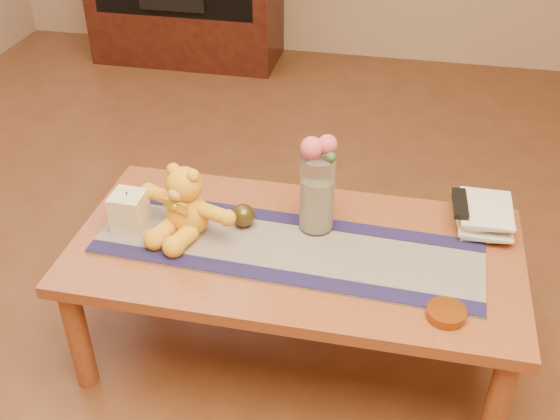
% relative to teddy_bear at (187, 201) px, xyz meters
% --- Properties ---
extents(floor, '(5.50, 5.50, 0.00)m').
position_rel_teddy_bear_xyz_m(floor, '(0.35, -0.01, -0.57)').
color(floor, '#502A17').
rests_on(floor, ground).
extents(coffee_table_top, '(1.40, 0.70, 0.04)m').
position_rel_teddy_bear_xyz_m(coffee_table_top, '(0.35, -0.01, -0.14)').
color(coffee_table_top, brown).
rests_on(coffee_table_top, floor).
extents(table_leg_fl, '(0.07, 0.07, 0.41)m').
position_rel_teddy_bear_xyz_m(table_leg_fl, '(-0.29, -0.30, -0.36)').
color(table_leg_fl, brown).
rests_on(table_leg_fl, floor).
extents(table_leg_fr, '(0.07, 0.07, 0.41)m').
position_rel_teddy_bear_xyz_m(table_leg_fr, '(0.99, -0.30, -0.36)').
color(table_leg_fr, brown).
rests_on(table_leg_fr, floor).
extents(table_leg_bl, '(0.07, 0.07, 0.41)m').
position_rel_teddy_bear_xyz_m(table_leg_bl, '(-0.29, 0.28, -0.36)').
color(table_leg_bl, brown).
rests_on(table_leg_bl, floor).
extents(table_leg_br, '(0.07, 0.07, 0.41)m').
position_rel_teddy_bear_xyz_m(table_leg_br, '(0.99, 0.28, -0.36)').
color(table_leg_br, brown).
rests_on(table_leg_br, floor).
extents(persian_runner, '(1.21, 0.39, 0.01)m').
position_rel_teddy_bear_xyz_m(persian_runner, '(0.33, -0.02, -0.12)').
color(persian_runner, '#1C1A49').
rests_on(persian_runner, coffee_table_top).
extents(runner_border_near, '(1.20, 0.11, 0.00)m').
position_rel_teddy_bear_xyz_m(runner_border_near, '(0.32, -0.17, -0.11)').
color(runner_border_near, '#1A1540').
rests_on(runner_border_near, persian_runner).
extents(runner_border_far, '(1.20, 0.11, 0.00)m').
position_rel_teddy_bear_xyz_m(runner_border_far, '(0.33, 0.12, -0.11)').
color(runner_border_far, '#1A1540').
rests_on(runner_border_far, persian_runner).
extents(teddy_bear, '(0.40, 0.36, 0.22)m').
position_rel_teddy_bear_xyz_m(teddy_bear, '(0.00, 0.00, 0.00)').
color(teddy_bear, '#F1A41E').
rests_on(teddy_bear, persian_runner).
extents(pillar_candle, '(0.10, 0.10, 0.12)m').
position_rel_teddy_bear_xyz_m(pillar_candle, '(-0.19, -0.02, -0.05)').
color(pillar_candle, beige).
rests_on(pillar_candle, persian_runner).
extents(candle_wick, '(0.00, 0.00, 0.01)m').
position_rel_teddy_bear_xyz_m(candle_wick, '(-0.19, -0.02, 0.02)').
color(candle_wick, black).
rests_on(candle_wick, pillar_candle).
extents(glass_vase, '(0.11, 0.11, 0.26)m').
position_rel_teddy_bear_xyz_m(glass_vase, '(0.40, 0.10, 0.02)').
color(glass_vase, silver).
rests_on(glass_vase, persian_runner).
extents(potpourri_fill, '(0.09, 0.09, 0.18)m').
position_rel_teddy_bear_xyz_m(potpourri_fill, '(0.40, 0.10, -0.02)').
color(potpourri_fill, beige).
rests_on(potpourri_fill, glass_vase).
extents(rose_left, '(0.07, 0.07, 0.07)m').
position_rel_teddy_bear_xyz_m(rose_left, '(0.38, 0.09, 0.18)').
color(rose_left, '#DD4E67').
rests_on(rose_left, glass_vase).
extents(rose_right, '(0.06, 0.06, 0.06)m').
position_rel_teddy_bear_xyz_m(rose_right, '(0.42, 0.10, 0.19)').
color(rose_right, '#DD4E67').
rests_on(rose_right, glass_vase).
extents(blue_flower_back, '(0.04, 0.04, 0.04)m').
position_rel_teddy_bear_xyz_m(blue_flower_back, '(0.41, 0.13, 0.18)').
color(blue_flower_back, '#546AB6').
rests_on(blue_flower_back, glass_vase).
extents(blue_flower_side, '(0.04, 0.04, 0.04)m').
position_rel_teddy_bear_xyz_m(blue_flower_side, '(0.37, 0.12, 0.17)').
color(blue_flower_side, '#546AB6').
rests_on(blue_flower_side, glass_vase).
extents(leaf_sprig, '(0.03, 0.03, 0.03)m').
position_rel_teddy_bear_xyz_m(leaf_sprig, '(0.44, 0.08, 0.17)').
color(leaf_sprig, '#33662D').
rests_on(leaf_sprig, glass_vase).
extents(bronze_ball, '(0.10, 0.10, 0.08)m').
position_rel_teddy_bear_xyz_m(bronze_ball, '(0.17, 0.06, -0.07)').
color(bronze_ball, '#443816').
rests_on(bronze_ball, persian_runner).
extents(book_bottom, '(0.19, 0.24, 0.02)m').
position_rel_teddy_bear_xyz_m(book_bottom, '(0.84, 0.22, -0.11)').
color(book_bottom, '#F2E8BB').
rests_on(book_bottom, coffee_table_top).
extents(book_lower, '(0.17, 0.23, 0.02)m').
position_rel_teddy_bear_xyz_m(book_lower, '(0.85, 0.22, -0.09)').
color(book_lower, '#F2E8BB').
rests_on(book_lower, book_bottom).
extents(book_upper, '(0.20, 0.25, 0.02)m').
position_rel_teddy_bear_xyz_m(book_upper, '(0.84, 0.23, -0.07)').
color(book_upper, '#F2E8BB').
rests_on(book_upper, book_lower).
extents(book_top, '(0.16, 0.22, 0.02)m').
position_rel_teddy_bear_xyz_m(book_top, '(0.85, 0.22, -0.05)').
color(book_top, '#F2E8BB').
rests_on(book_top, book_upper).
extents(tv_remote, '(0.05, 0.16, 0.02)m').
position_rel_teddy_bear_xyz_m(tv_remote, '(0.84, 0.21, -0.03)').
color(tv_remote, black).
rests_on(tv_remote, book_top).
extents(amber_dish, '(0.14, 0.14, 0.03)m').
position_rel_teddy_bear_xyz_m(amber_dish, '(0.81, -0.23, -0.11)').
color(amber_dish, '#BF5914').
rests_on(amber_dish, coffee_table_top).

